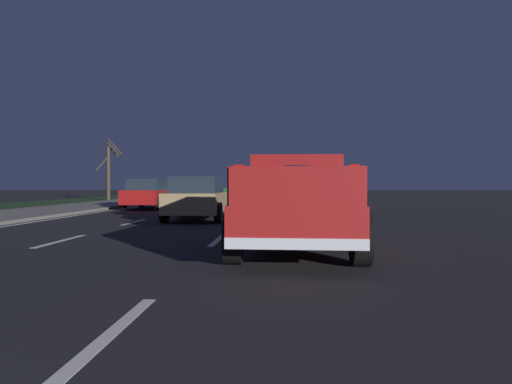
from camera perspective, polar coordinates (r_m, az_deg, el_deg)
name	(u,v)px	position (r m, az deg, el deg)	size (l,w,h in m)	color
ground	(226,206)	(27.26, -3.63, -1.73)	(144.00, 144.00, 0.00)	black
sidewalk_shoulder	(101,205)	(29.09, -18.37, -1.49)	(108.00, 4.00, 0.12)	slate
grass_verge	(19,206)	(31.27, -26.93, -1.48)	(108.00, 6.00, 0.01)	#1E3819
lane_markings	(185,204)	(31.04, -8.58, -1.40)	(108.11, 7.04, 0.01)	silver
pickup_truck	(296,199)	(9.24, 4.95, -0.89)	(5.49, 2.40, 1.87)	maroon
sedan_tan	(198,198)	(17.02, -7.03, -0.71)	(4.42, 2.05, 1.54)	#9E845B
sedan_red	(149,194)	(24.91, -12.85, -0.20)	(4.41, 2.03, 1.54)	maroon
sedan_green	(239,190)	(37.00, -2.10, 0.20)	(4.44, 2.09, 1.54)	#14592D
sedan_silver	(289,195)	(20.59, 4.10, -0.42)	(4.43, 2.07, 1.54)	#B2B5BA
bare_tree_far	(109,171)	(38.74, -17.50, 2.50)	(1.59, 2.01, 4.86)	#423323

